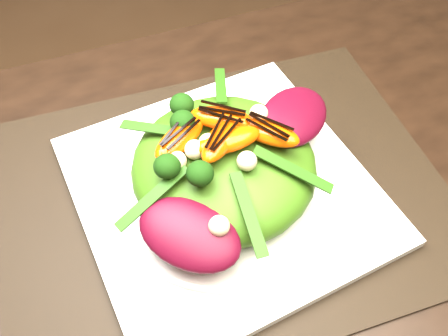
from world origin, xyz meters
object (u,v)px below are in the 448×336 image
object	(u,v)px
dining_table	(444,278)
placemat	(224,193)
salad_bowl	(224,182)
plate_base	(224,190)
lettuce_mound	(224,165)
orange_segment	(198,122)

from	to	relation	value
dining_table	placemat	size ratio (longest dim) A/B	3.43
salad_bowl	plate_base	bearing A→B (deg)	-135.00
plate_base	placemat	bearing A→B (deg)	26.57
dining_table	placemat	xyz separation A→B (m)	(-0.17, 0.16, 0.02)
placemat	plate_base	bearing A→B (deg)	-153.43
lettuce_mound	dining_table	bearing A→B (deg)	-42.42
plate_base	orange_segment	bearing A→B (deg)	115.23
placemat	salad_bowl	distance (m)	0.02
plate_base	lettuce_mound	xyz separation A→B (m)	(0.00, 0.00, 0.04)
plate_base	salad_bowl	bearing A→B (deg)	45.00
plate_base	dining_table	bearing A→B (deg)	-42.42
placemat	salad_bowl	xyz separation A→B (m)	(-0.00, 0.00, 0.02)
placemat	orange_segment	bearing A→B (deg)	115.23
dining_table	orange_segment	xyz separation A→B (m)	(-0.19, 0.19, 0.11)
dining_table	salad_bowl	xyz separation A→B (m)	(-0.17, 0.16, 0.04)
plate_base	lettuce_mound	world-z (taller)	lettuce_mound
placemat	orange_segment	xyz separation A→B (m)	(-0.01, 0.03, 0.09)
salad_bowl	orange_segment	bearing A→B (deg)	115.23
placemat	dining_table	bearing A→B (deg)	-42.42
lettuce_mound	placemat	bearing A→B (deg)	0.00
dining_table	plate_base	bearing A→B (deg)	137.58
dining_table	lettuce_mound	xyz separation A→B (m)	(-0.17, 0.16, 0.07)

